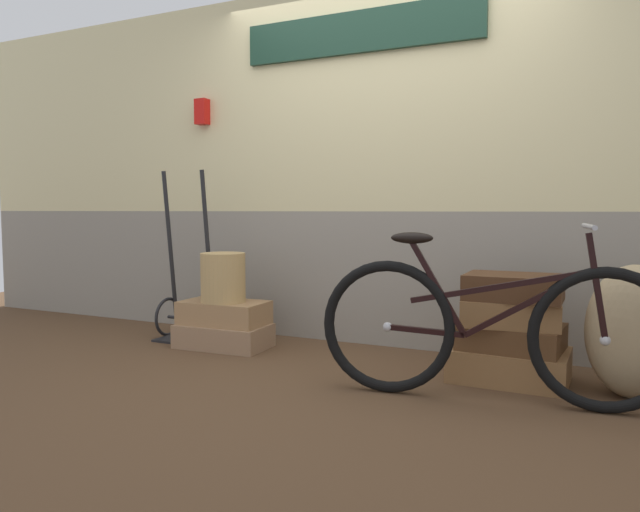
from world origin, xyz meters
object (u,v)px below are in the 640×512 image
at_px(suitcase_2, 509,365).
at_px(burlap_sack, 634,332).
at_px(luggage_trolley, 188,302).
at_px(suitcase_4, 511,312).
at_px(suitcase_5, 514,287).
at_px(wicker_basket, 223,277).
at_px(suitcase_3, 512,336).
at_px(suitcase_1, 224,313).
at_px(bicycle, 490,329).
at_px(suitcase_0, 224,336).

relative_size(suitcase_2, burlap_sack, 0.91).
bearing_deg(luggage_trolley, suitcase_4, -2.51).
height_order(suitcase_4, suitcase_5, suitcase_5).
height_order(wicker_basket, burlap_sack, burlap_sack).
distance_m(suitcase_3, burlap_sack, 0.62).
bearing_deg(suitcase_1, suitcase_2, -1.84).
height_order(suitcase_3, bicycle, bicycle).
bearing_deg(luggage_trolley, suitcase_1, -13.16).
bearing_deg(bicycle, wicker_basket, 167.36).
bearing_deg(suitcase_2, suitcase_4, -85.41).
bearing_deg(suitcase_4, suitcase_2, 87.00).
relative_size(suitcase_0, bicycle, 0.36).
xyz_separation_m(suitcase_4, luggage_trolley, (-2.34, 0.10, -0.11)).
bearing_deg(luggage_trolley, suitcase_3, -2.16).
distance_m(suitcase_3, wicker_basket, 1.97).
height_order(suitcase_3, wicker_basket, wicker_basket).
bearing_deg(suitcase_0, bicycle, -15.55).
xyz_separation_m(suitcase_5, wicker_basket, (-1.96, 0.01, -0.04)).
distance_m(suitcase_0, suitcase_2, 1.95).
distance_m(suitcase_2, burlap_sack, 0.67).
height_order(suitcase_1, luggage_trolley, luggage_trolley).
relative_size(suitcase_1, suitcase_2, 0.95).
bearing_deg(burlap_sack, suitcase_3, 174.08).
relative_size(luggage_trolley, bicycle, 0.72).
height_order(suitcase_5, luggage_trolley, luggage_trolley).
relative_size(suitcase_3, burlap_sack, 0.78).
height_order(suitcase_4, bicycle, bicycle).
xyz_separation_m(suitcase_0, burlap_sack, (2.57, -0.04, 0.27)).
bearing_deg(luggage_trolley, suitcase_0, -15.80).
distance_m(suitcase_4, wicker_basket, 1.95).
distance_m(suitcase_2, suitcase_5, 0.45).
bearing_deg(suitcase_0, suitcase_2, -2.47).
bearing_deg(suitcase_3, suitcase_1, -175.13).
xyz_separation_m(luggage_trolley, bicycle, (2.30, -0.54, 0.09)).
xyz_separation_m(suitcase_1, wicker_basket, (0.01, -0.02, 0.25)).
distance_m(suitcase_4, bicycle, 0.44).
distance_m(suitcase_4, burlap_sack, 0.62).
distance_m(suitcase_1, wicker_basket, 0.25).
bearing_deg(suitcase_4, suitcase_1, 173.54).
relative_size(suitcase_1, suitcase_3, 1.11).
relative_size(suitcase_1, bicycle, 0.34).
bearing_deg(burlap_sack, suitcase_2, 174.84).
bearing_deg(wicker_basket, bicycle, -12.64).
bearing_deg(luggage_trolley, suitcase_2, -2.34).
distance_m(suitcase_0, suitcase_5, 2.02).
height_order(suitcase_5, burlap_sack, burlap_sack).
xyz_separation_m(suitcase_4, suitcase_5, (0.02, -0.02, 0.14)).
bearing_deg(wicker_basket, luggage_trolley, 164.44).
bearing_deg(burlap_sack, suitcase_5, 177.48).
bearing_deg(suitcase_1, luggage_trolley, 165.15).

